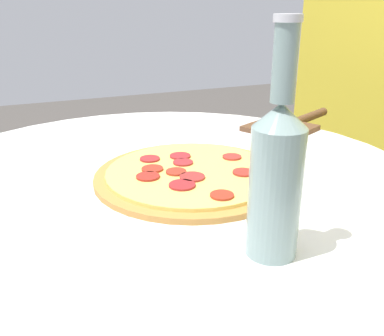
{
  "coord_description": "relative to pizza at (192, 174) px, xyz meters",
  "views": [
    {
      "loc": [
        0.67,
        -0.22,
        0.98
      ],
      "look_at": [
        0.03,
        0.05,
        0.71
      ],
      "focal_mm": 40.0,
      "sensor_mm": 36.0,
      "label": 1
    }
  ],
  "objects": [
    {
      "name": "beer_bottle",
      "position": [
        0.26,
        -0.0,
        0.1
      ],
      "size": [
        0.06,
        0.06,
        0.28
      ],
      "color": "gray",
      "rests_on": "table"
    },
    {
      "name": "table",
      "position": [
        -0.03,
        -0.05,
        -0.19
      ],
      "size": [
        0.97,
        0.97,
        0.69
      ],
      "color": "white",
      "rests_on": "ground_plane"
    },
    {
      "name": "pizza_paddle",
      "position": [
        -0.21,
        0.35,
        -0.0
      ],
      "size": [
        0.2,
        0.3,
        0.02
      ],
      "rotation": [
        0.0,
        0.0,
        1.99
      ],
      "color": "brown",
      "rests_on": "table"
    },
    {
      "name": "pizza",
      "position": [
        0.0,
        0.0,
        0.0
      ],
      "size": [
        0.34,
        0.34,
        0.02
      ],
      "color": "#B77F3D",
      "rests_on": "table"
    }
  ]
}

